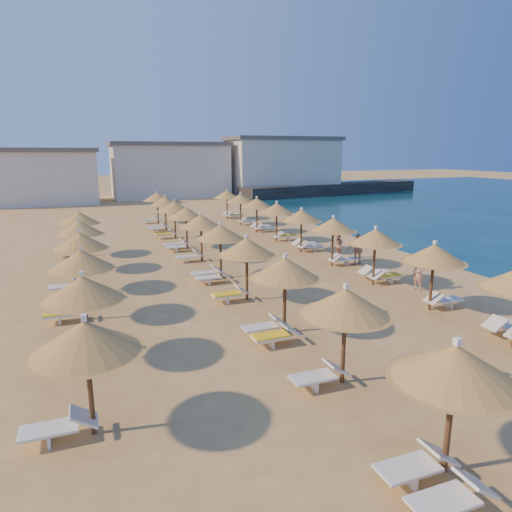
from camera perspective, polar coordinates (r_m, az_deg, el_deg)
name	(u,v)px	position (r m, az deg, el deg)	size (l,w,h in m)	color
ground	(316,306)	(18.81, 7.50, -6.16)	(220.00, 220.00, 0.00)	tan
jetty	(333,189)	(68.33, 9.65, 8.30)	(30.00, 4.00, 1.50)	black
hotel_blocks	(178,170)	(62.65, -9.74, 10.59)	(48.52, 11.54, 8.10)	beige
parasol_row_east	(333,226)	(24.80, 9.64, 3.78)	(2.51, 40.24, 2.80)	brown
parasol_row_west	(220,233)	(22.28, -4.49, 2.89)	(2.51, 40.24, 2.80)	brown
parasol_row_inland	(81,251)	(19.53, -21.04, 0.62)	(2.51, 21.38, 2.80)	brown
loungers	(254,269)	(22.89, -0.28, -1.66)	(15.69, 39.26, 0.66)	white
beachgoer_a	(419,273)	(21.73, 19.67, -2.05)	(0.57, 0.37, 1.56)	tan
beachgoer_b	(338,246)	(26.89, 10.20, 1.26)	(0.74, 0.58, 1.53)	tan
beachgoer_c	(358,249)	(25.64, 12.58, 0.82)	(1.02, 0.42, 1.74)	tan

